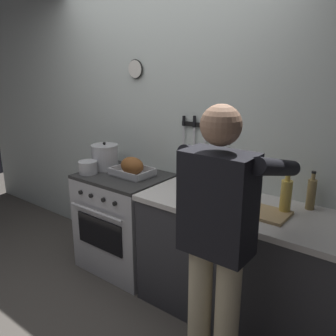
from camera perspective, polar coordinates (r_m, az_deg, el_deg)
name	(u,v)px	position (r m, az deg, el deg)	size (l,w,h in m)	color
ground_plane	(52,335)	(2.89, -18.19, -24.20)	(8.00, 8.00, 0.00)	#4C4742
wall_back	(168,127)	(3.18, 0.03, 6.65)	(6.00, 0.13, 2.60)	silver
counter_block	(276,275)	(2.63, 17.06, -16.17)	(2.03, 0.65, 0.90)	#38383D
stove	(125,221)	(3.31, -6.89, -8.51)	(0.76, 0.67, 0.90)	#BCBCC1
person_cook	(218,235)	(1.98, 8.10, -10.58)	(0.51, 0.63, 1.66)	#C6B793
roasting_pan	(132,168)	(3.10, -5.80, 0.07)	(0.35, 0.26, 0.17)	#B7B7BC
stock_pot	(105,157)	(3.33, -10.12, 1.80)	(0.25, 0.25, 0.25)	#B7B7BC
saucepan	(88,167)	(3.22, -12.78, 0.10)	(0.17, 0.17, 0.11)	#B7B7BC
cutting_board	(260,212)	(2.41, 14.66, -6.87)	(0.36, 0.24, 0.02)	tan
bottle_soy_sauce	(239,187)	(2.64, 11.33, -3.04)	(0.06, 0.06, 0.19)	black
bottle_cooking_oil	(286,196)	(2.42, 18.46, -4.29)	(0.07, 0.07, 0.29)	gold
bottle_vinegar	(311,193)	(2.55, 22.08, -3.82)	(0.06, 0.06, 0.27)	#997F4C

